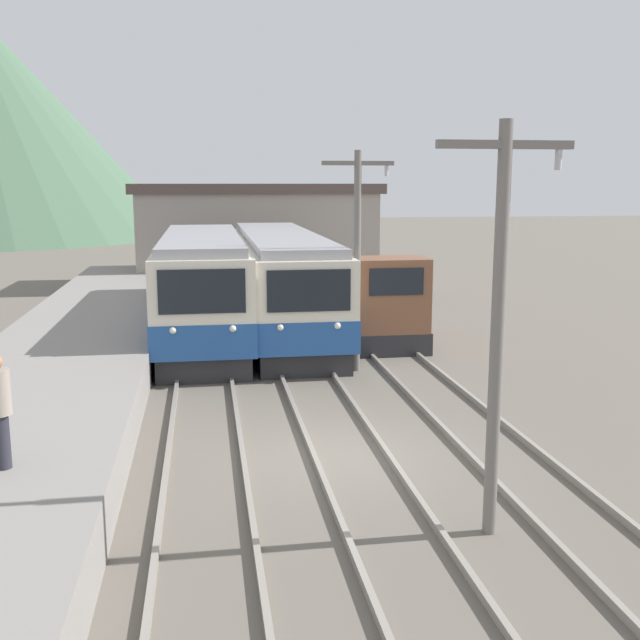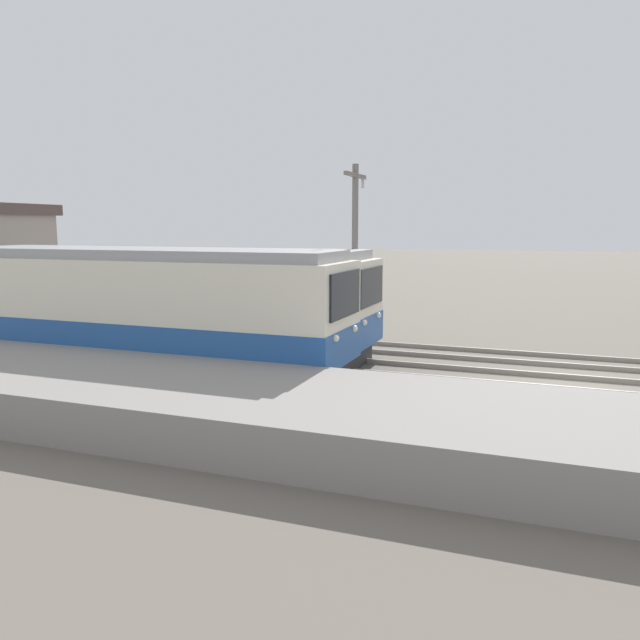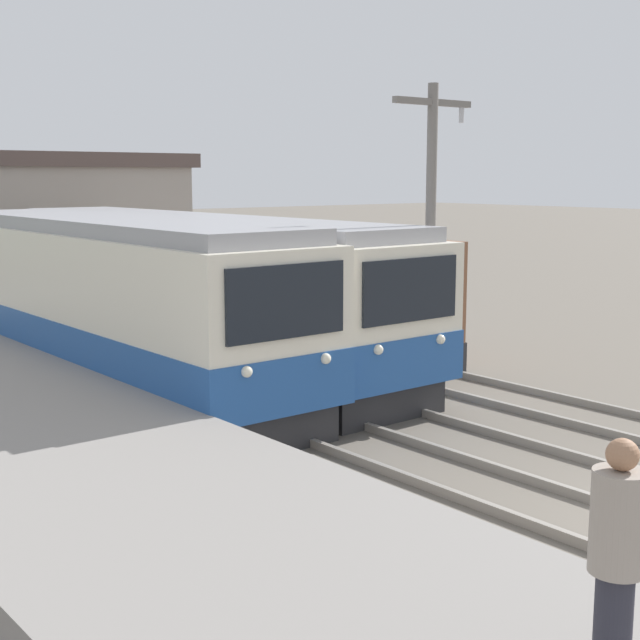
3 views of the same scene
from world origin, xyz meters
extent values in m
plane|color=#665E54|center=(0.00, 0.00, 0.00)|extent=(200.00, 200.00, 0.00)
cube|color=gray|center=(-6.25, 0.00, 0.48)|extent=(4.50, 54.00, 0.96)
cube|color=gray|center=(-3.32, 0.00, 0.07)|extent=(0.10, 60.00, 0.14)
cube|color=gray|center=(-1.88, 0.00, 0.07)|extent=(0.10, 60.00, 0.14)
cube|color=gray|center=(-0.52, 0.00, 0.07)|extent=(0.10, 60.00, 0.14)
cube|color=gray|center=(0.92, 0.00, 0.07)|extent=(0.10, 60.00, 0.14)
cube|color=gray|center=(2.48, 0.00, 0.07)|extent=(0.10, 60.00, 0.14)
cube|color=gray|center=(3.92, 0.00, 0.07)|extent=(0.10, 60.00, 0.14)
cube|color=#28282B|center=(-2.60, 11.65, 0.35)|extent=(2.58, 11.62, 0.70)
cube|color=silver|center=(-2.60, 11.65, 2.01)|extent=(2.80, 12.11, 2.63)
cube|color=#235199|center=(-2.60, 11.65, 1.17)|extent=(2.84, 12.15, 0.95)
cube|color=black|center=(-2.60, 5.57, 2.54)|extent=(2.24, 0.06, 1.16)
sphere|color=silver|center=(-3.37, 5.56, 1.54)|extent=(0.18, 0.18, 0.18)
sphere|color=silver|center=(-1.83, 5.56, 1.54)|extent=(0.18, 0.18, 0.18)
cube|color=#939399|center=(-2.60, 11.65, 3.47)|extent=(2.46, 11.62, 0.28)
cube|color=#28282B|center=(0.20, 13.08, 0.35)|extent=(2.58, 14.13, 0.70)
cube|color=silver|center=(0.20, 13.08, 1.97)|extent=(2.80, 14.72, 2.54)
cube|color=#235199|center=(0.20, 13.08, 1.16)|extent=(2.84, 14.76, 0.92)
cube|color=black|center=(0.20, 5.69, 2.48)|extent=(2.24, 0.06, 1.12)
sphere|color=silver|center=(-0.57, 5.68, 1.51)|extent=(0.18, 0.18, 0.18)
sphere|color=silver|center=(0.97, 5.68, 1.51)|extent=(0.18, 0.18, 0.18)
cube|color=#939399|center=(0.20, 13.08, 3.38)|extent=(2.46, 14.13, 0.28)
cube|color=#28282B|center=(3.20, 10.61, 0.35)|extent=(2.40, 5.11, 0.70)
cube|color=brown|center=(3.20, 8.87, 1.85)|extent=(2.28, 1.64, 2.30)
cube|color=black|center=(3.20, 8.03, 2.36)|extent=(1.68, 0.04, 0.83)
cube|color=brown|center=(3.20, 11.43, 1.40)|extent=(1.92, 3.38, 1.40)
cylinder|color=black|center=(3.20, 11.43, 2.35)|extent=(0.16, 0.16, 0.50)
cylinder|color=slate|center=(1.70, 6.68, 3.09)|extent=(0.20, 0.20, 6.17)
cube|color=slate|center=(1.70, 6.68, 5.82)|extent=(2.00, 0.12, 0.12)
cylinder|color=#B2B2B7|center=(2.50, 6.68, 5.62)|extent=(0.10, 0.10, 0.30)
camera|label=1|loc=(-2.51, -13.73, 5.30)|focal=42.00mm
camera|label=2|loc=(-17.44, 0.66, 4.22)|focal=35.00mm
camera|label=3|loc=(-10.77, -5.30, 4.45)|focal=50.00mm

